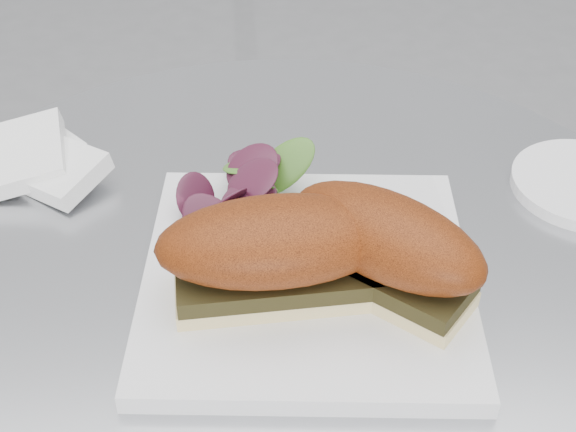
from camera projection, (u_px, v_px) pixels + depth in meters
name	position (u px, v px, depth m)	size (l,w,h in m)	color
plate	(307.00, 277.00, 0.62)	(0.25, 0.25, 0.02)	white
sandwich_left	(277.00, 250.00, 0.57)	(0.18, 0.08, 0.08)	beige
sandwich_right	(386.00, 246.00, 0.57)	(0.16, 0.15, 0.08)	beige
salad	(254.00, 188.00, 0.66)	(0.12, 0.12, 0.05)	#55872C
napkin	(44.00, 174.00, 0.73)	(0.11, 0.11, 0.02)	white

